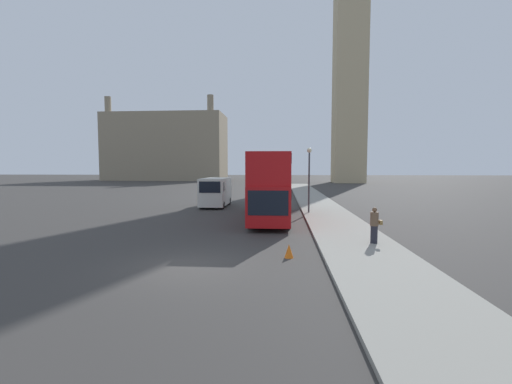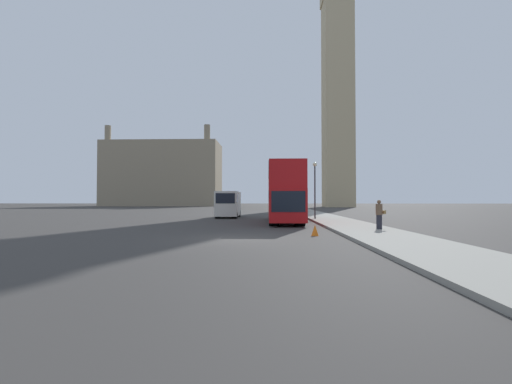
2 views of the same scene
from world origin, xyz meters
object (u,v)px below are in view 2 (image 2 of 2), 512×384
at_px(pedestrian, 379,214).
at_px(street_lamp, 315,181).
at_px(red_double_decker_bus, 284,191).
at_px(clock_tower, 338,66).
at_px(white_van, 228,204).

bearing_deg(pedestrian, street_lamp, 101.40).
xyz_separation_m(red_double_decker_bus, street_lamp, (2.78, 2.59, 0.98)).
relative_size(clock_tower, red_double_decker_bus, 6.36).
relative_size(clock_tower, white_van, 13.24).
height_order(pedestrian, street_lamp, street_lamp).
xyz_separation_m(red_double_decker_bus, pedestrian, (4.88, -7.85, -1.48)).
bearing_deg(white_van, red_double_decker_bus, -53.22).
distance_m(white_van, pedestrian, 17.99).
height_order(red_double_decker_bus, pedestrian, red_double_decker_bus).
distance_m(white_van, street_lamp, 9.38).
xyz_separation_m(white_van, street_lamp, (8.02, -4.42, 2.04)).
height_order(clock_tower, street_lamp, clock_tower).
relative_size(white_van, street_lamp, 1.07).
bearing_deg(clock_tower, pedestrian, -99.72).
distance_m(clock_tower, red_double_decker_bus, 68.55).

